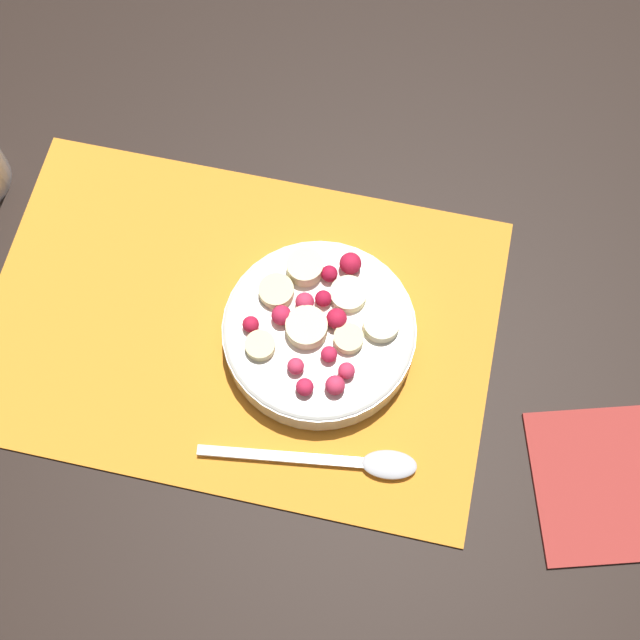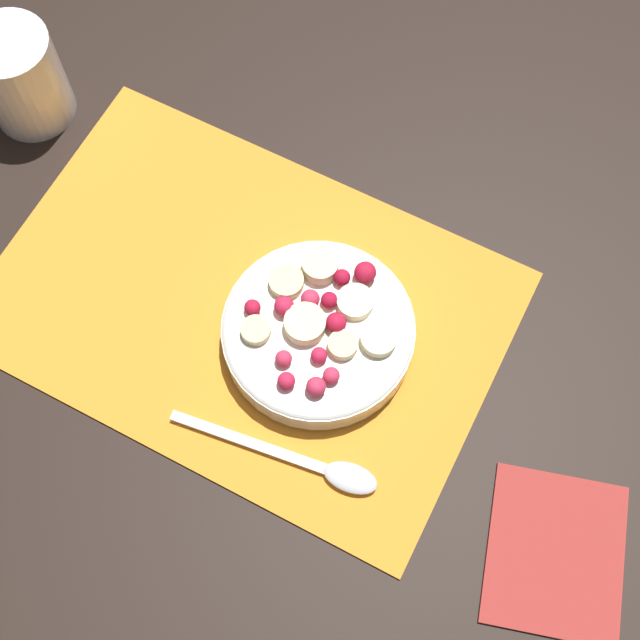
% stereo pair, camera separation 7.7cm
% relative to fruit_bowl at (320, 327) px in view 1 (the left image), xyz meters
% --- Properties ---
extents(ground_plane, '(3.00, 3.00, 0.00)m').
position_rel_fruit_bowl_xyz_m(ground_plane, '(0.07, 0.00, -0.03)').
color(ground_plane, black).
extents(placemat, '(0.46, 0.31, 0.01)m').
position_rel_fruit_bowl_xyz_m(placemat, '(0.07, 0.00, -0.02)').
color(placemat, orange).
rests_on(placemat, ground_plane).
extents(fruit_bowl, '(0.17, 0.17, 0.05)m').
position_rel_fruit_bowl_xyz_m(fruit_bowl, '(0.00, 0.00, 0.00)').
color(fruit_bowl, silver).
rests_on(fruit_bowl, placemat).
extents(spoon, '(0.19, 0.04, 0.01)m').
position_rel_fruit_bowl_xyz_m(spoon, '(-0.05, 0.11, -0.02)').
color(spoon, silver).
rests_on(spoon, placemat).
extents(napkin, '(0.15, 0.16, 0.01)m').
position_rel_fruit_bowl_xyz_m(napkin, '(-0.26, 0.08, -0.02)').
color(napkin, '#A3332D').
rests_on(napkin, ground_plane).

